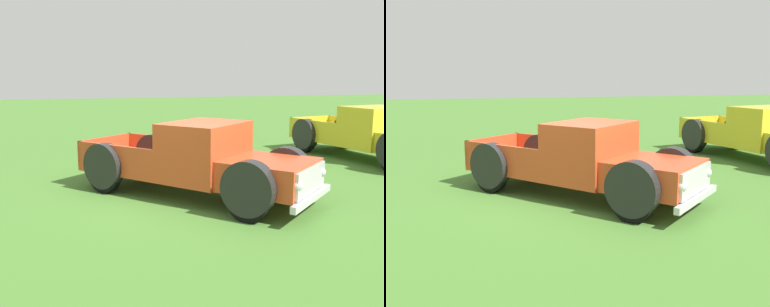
{
  "view_description": "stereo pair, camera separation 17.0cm",
  "coord_description": "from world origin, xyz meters",
  "views": [
    {
      "loc": [
        8.46,
        -2.24,
        2.52
      ],
      "look_at": [
        -0.16,
        0.25,
        0.9
      ],
      "focal_mm": 40.87,
      "sensor_mm": 36.0,
      "label": 1
    },
    {
      "loc": [
        8.5,
        -2.07,
        2.52
      ],
      "look_at": [
        -0.16,
        0.25,
        0.9
      ],
      "focal_mm": 40.87,
      "sensor_mm": 36.0,
      "label": 2
    }
  ],
  "objects": [
    {
      "name": "ground_plane",
      "position": [
        0.0,
        0.0,
        0.0
      ],
      "size": [
        80.0,
        80.0,
        0.0
      ],
      "primitive_type": "plane",
      "color": "#477A2D"
    },
    {
      "name": "pickup_truck_foreground",
      "position": [
        0.12,
        0.49,
        0.75
      ],
      "size": [
        5.1,
        4.7,
        1.57
      ],
      "color": "#D14723",
      "rests_on": "ground_plane"
    },
    {
      "name": "pickup_truck_behind_left",
      "position": [
        -2.23,
        6.5,
        0.77
      ],
      "size": [
        5.49,
        2.76,
        1.61
      ],
      "color": "yellow",
      "rests_on": "ground_plane"
    }
  ]
}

